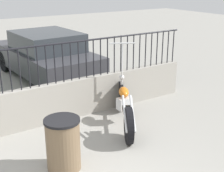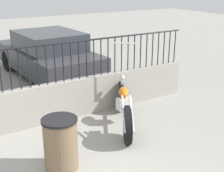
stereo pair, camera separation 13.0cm
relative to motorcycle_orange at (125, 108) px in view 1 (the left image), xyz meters
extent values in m
cube|color=#9E998E|center=(-1.97, 0.97, 0.01)|extent=(8.34, 0.18, 0.81)
cylinder|color=black|center=(-2.05, 0.97, 0.82)|extent=(0.02, 0.02, 0.81)
cylinder|color=black|center=(-1.88, 0.97, 0.82)|extent=(0.02, 0.02, 0.81)
cylinder|color=black|center=(-1.71, 0.97, 0.82)|extent=(0.02, 0.02, 0.81)
cylinder|color=black|center=(-1.53, 0.97, 0.82)|extent=(0.02, 0.02, 0.81)
cylinder|color=black|center=(-1.36, 0.97, 0.82)|extent=(0.02, 0.02, 0.81)
cylinder|color=black|center=(-1.19, 0.97, 0.82)|extent=(0.02, 0.02, 0.81)
cylinder|color=black|center=(-1.01, 0.97, 0.82)|extent=(0.02, 0.02, 0.81)
cylinder|color=black|center=(-0.84, 0.97, 0.82)|extent=(0.02, 0.02, 0.81)
cylinder|color=black|center=(-0.66, 0.97, 0.82)|extent=(0.02, 0.02, 0.81)
cylinder|color=black|center=(-0.49, 0.97, 0.82)|extent=(0.02, 0.02, 0.81)
cylinder|color=black|center=(-0.32, 0.97, 0.82)|extent=(0.02, 0.02, 0.81)
cylinder|color=black|center=(-0.14, 0.97, 0.82)|extent=(0.02, 0.02, 0.81)
cylinder|color=black|center=(0.03, 0.97, 0.82)|extent=(0.02, 0.02, 0.81)
cylinder|color=black|center=(0.20, 0.97, 0.82)|extent=(0.02, 0.02, 0.81)
cylinder|color=black|center=(0.38, 0.97, 0.82)|extent=(0.02, 0.02, 0.81)
cylinder|color=black|center=(0.55, 0.97, 0.82)|extent=(0.02, 0.02, 0.81)
cylinder|color=black|center=(0.73, 0.97, 0.82)|extent=(0.02, 0.02, 0.81)
cylinder|color=black|center=(0.90, 0.97, 0.82)|extent=(0.02, 0.02, 0.81)
cylinder|color=black|center=(1.07, 0.97, 0.82)|extent=(0.02, 0.02, 0.81)
cylinder|color=black|center=(1.25, 0.97, 0.82)|extent=(0.02, 0.02, 0.81)
cylinder|color=black|center=(1.42, 0.97, 0.82)|extent=(0.02, 0.02, 0.81)
cylinder|color=black|center=(1.59, 0.97, 0.82)|extent=(0.02, 0.02, 0.81)
cylinder|color=black|center=(1.77, 0.97, 0.82)|extent=(0.02, 0.02, 0.81)
cylinder|color=black|center=(1.94, 0.97, 0.82)|extent=(0.02, 0.02, 0.81)
cylinder|color=black|center=(2.12, 0.97, 0.82)|extent=(0.02, 0.02, 0.81)
cylinder|color=black|center=(-1.97, 0.97, 1.21)|extent=(8.34, 0.04, 0.04)
cylinder|color=black|center=(0.41, 0.74, -0.07)|extent=(0.38, 0.60, 0.65)
cylinder|color=black|center=(-0.31, -0.55, -0.07)|extent=(0.42, 0.63, 0.66)
cylinder|color=orange|center=(0.05, 0.09, -0.07)|extent=(0.71, 1.22, 0.06)
cube|color=silver|center=(0.08, 0.14, 0.03)|extent=(0.28, 0.18, 0.24)
ellipsoid|color=orange|center=(0.13, 0.24, 0.23)|extent=(0.37, 0.45, 0.18)
cube|color=black|center=(-0.16, -0.29, 0.11)|extent=(0.28, 0.32, 0.06)
cylinder|color=silver|center=(0.37, 0.66, 0.18)|extent=(0.15, 0.22, 0.51)
sphere|color=silver|center=(0.34, 0.61, 0.41)|extent=(0.11, 0.11, 0.11)
cylinder|color=silver|center=(0.32, 0.59, 0.79)|extent=(0.03, 0.03, 0.72)
cylinder|color=silver|center=(0.32, 0.59, 1.14)|extent=(0.47, 0.28, 0.03)
cylinder|color=silver|center=(-0.22, -0.54, 0.15)|extent=(0.40, 0.67, 0.42)
cylinder|color=silver|center=(-0.34, -0.48, 0.15)|extent=(0.40, 0.67, 0.42)
cylinder|color=brown|center=(-1.62, -0.67, 0.00)|extent=(0.52, 0.52, 0.79)
cylinder|color=black|center=(-1.62, -0.67, 0.42)|extent=(0.54, 0.54, 0.04)
cylinder|color=black|center=(-0.98, 5.22, -0.08)|extent=(0.15, 0.65, 0.64)
cylinder|color=black|center=(0.66, 5.33, -0.08)|extent=(0.15, 0.65, 0.64)
cylinder|color=black|center=(-0.82, 2.69, -0.08)|extent=(0.15, 0.65, 0.64)
cylinder|color=black|center=(0.82, 2.80, -0.08)|extent=(0.15, 0.65, 0.64)
cube|color=#38383D|center=(-0.08, 4.01, 0.15)|extent=(2.01, 4.19, 0.60)
cube|color=#2D3338|center=(-0.07, 3.81, 0.70)|extent=(1.70, 2.06, 0.51)
camera|label=1|loc=(-3.26, -4.58, 2.41)|focal=50.00mm
camera|label=2|loc=(-3.15, -4.65, 2.41)|focal=50.00mm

